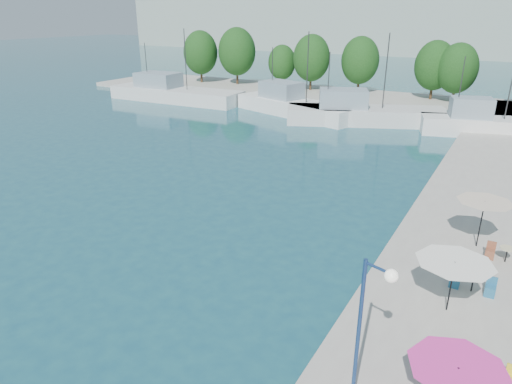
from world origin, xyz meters
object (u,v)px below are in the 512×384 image
Objects in this scene: umbrella_cream at (484,206)px; trawler_01 at (173,93)px; trawler_04 at (485,125)px; umbrella_pink at (457,375)px; trawler_02 at (293,106)px; street_lamp at (371,311)px; trawler_03 at (362,114)px; umbrella_white at (454,268)px.

trawler_01 is at bearing 147.51° from umbrella_cream.
umbrella_pink is (2.56, -40.25, 1.51)m from trawler_04.
trawler_04 is at bearing 19.43° from trawler_02.
trawler_02 is 45.65m from street_lamp.
trawler_03 is 1.32× the size of trawler_04.
trawler_01 and trawler_02 have the same top height.
trawler_04 is 40.36m from umbrella_pink.
street_lamp is (12.80, -39.64, 3.02)m from trawler_03.
trawler_03 is 5.94× the size of umbrella_white.
umbrella_pink is 12.54m from umbrella_cream.
trawler_04 is at bearing 92.73° from umbrella_white.
trawler_01 is 6.64× the size of umbrella_white.
trawler_04 is 27.85m from umbrella_cream.
trawler_01 is 57.08m from street_lamp.
umbrella_pink is 1.02× the size of umbrella_cream.
trawler_03 is 6.64× the size of umbrella_cream.
umbrella_cream is at bearing 99.38° from street_lamp.
umbrella_cream reaches higher than umbrella_pink.
street_lamp is (-2.41, -0.45, 1.51)m from umbrella_pink.
trawler_02 and trawler_03 have the same top height.
trawler_03 is at bearing -3.17° from trawler_01.
umbrella_white is at bearing -93.84° from umbrella_cream.
street_lamp is at bearing -98.41° from umbrella_cream.
umbrella_pink is 6.09m from umbrella_white.
trawler_04 reaches higher than umbrella_pink.
trawler_02 is 6.28× the size of umbrella_pink.
trawler_02 is 46.38m from umbrella_pink.
trawler_02 reaches higher than street_lamp.
trawler_03 reaches higher than umbrella_pink.
trawler_01 reaches higher than umbrella_white.
umbrella_cream is (14.72, -26.66, 1.77)m from trawler_03.
umbrella_cream is at bearing 86.16° from umbrella_white.
umbrella_cream is (2.07, -27.72, 1.77)m from trawler_04.
street_lamp reaches higher than umbrella_pink.
umbrella_cream is at bearing 92.22° from umbrella_pink.
trawler_04 is at bearing 108.00° from street_lamp.
umbrella_pink is 2.88m from street_lamp.
street_lamp reaches higher than umbrella_white.
trawler_02 is 1.28× the size of trawler_04.
trawler_03 is 6.51× the size of umbrella_pink.
trawler_02 is 21.49m from trawler_04.
umbrella_white is at bearing -103.65° from trawler_04.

